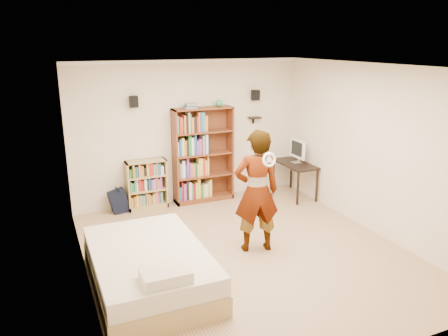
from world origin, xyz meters
The scene contains 14 objects.
ground centered at (0.00, 0.00, 0.00)m, with size 4.50×5.00×0.01m, color tan.
room_shell centered at (0.00, 0.00, 1.76)m, with size 4.52×5.02×2.71m.
crown_molding centered at (0.00, 0.00, 2.67)m, with size 4.50×5.00×0.06m.
speaker_left centered at (-1.05, 2.40, 2.00)m, with size 0.14×0.12×0.20m, color black.
speaker_right centered at (1.35, 2.40, 2.00)m, with size 0.14×0.12×0.20m, color black.
wall_shelf centered at (1.35, 2.41, 1.55)m, with size 0.25×0.16×0.03m, color black.
tall_bookshelf centered at (0.21, 2.33, 0.91)m, with size 1.15×0.34×1.83m, color brown, non-canonical shape.
low_bookshelf centered at (-0.90, 2.36, 0.46)m, with size 0.74×0.28×0.92m, color tan, non-canonical shape.
computer_desk centered at (1.98, 1.84, 0.34)m, with size 0.50×1.01×0.69m, color black, non-canonical shape.
imac centered at (2.02, 1.87, 0.92)m, with size 0.09×0.46×0.46m, color white, non-canonical shape.
daybed centered at (-1.54, -0.32, 0.31)m, with size 1.38×2.12×0.63m, color white, non-canonical shape.
person centered at (0.17, 0.05, 0.92)m, with size 0.67×0.44×1.84m, color black.
wii_wheel centered at (0.17, -0.30, 1.48)m, with size 0.20×0.20×0.04m, color white.
navy_bag centered at (-1.45, 2.33, 0.23)m, with size 0.34×0.22×0.45m, color black, non-canonical shape.
Camera 1 is at (-2.64, -5.27, 3.03)m, focal length 35.00 mm.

